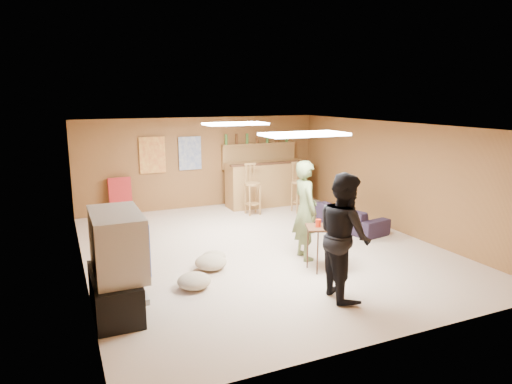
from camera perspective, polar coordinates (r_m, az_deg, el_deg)
name	(u,v)px	position (r m, az deg, el deg)	size (l,w,h in m)	color
ground	(260,248)	(8.34, 0.56, -7.00)	(7.00, 7.00, 0.00)	#C9B09A
ceiling	(261,126)	(7.90, 0.59, 8.27)	(6.00, 7.00, 0.02)	silver
wall_back	(202,163)	(11.28, -6.80, 3.68)	(6.00, 0.02, 2.20)	brown
wall_front	(394,248)	(5.17, 16.92, -6.70)	(6.00, 0.02, 2.20)	brown
wall_left	(79,205)	(7.36, -21.22, -1.49)	(0.02, 7.00, 2.20)	brown
wall_right	(395,177)	(9.66, 17.02, 1.85)	(0.02, 7.00, 2.20)	brown
tv_stand	(115,293)	(6.21, -17.24, -11.93)	(0.55, 1.30, 0.50)	black
dvd_box	(133,297)	(6.27, -15.14, -12.55)	(0.35, 0.50, 0.08)	#B2B2B7
tv_body	(117,243)	(5.99, -16.96, -6.15)	(0.60, 1.10, 0.80)	#B2B2B7
tv_screen	(142,240)	(6.03, -14.02, -5.86)	(0.02, 0.95, 0.65)	navy
bar_counter	(266,184)	(11.40, 1.31, 1.04)	(2.00, 0.60, 1.10)	olive
bar_lip	(271,163)	(11.08, 1.88, 3.61)	(2.10, 0.12, 0.05)	#3C2213
bar_shelf	(259,144)	(11.66, 0.39, 6.01)	(2.00, 0.18, 0.05)	olive
bar_backing	(259,156)	(11.72, 0.35, 4.56)	(2.00, 0.14, 0.60)	olive
poster_left	(152,155)	(10.92, -12.82, 4.52)	(0.60, 0.03, 0.85)	#BF3F26
poster_right	(190,153)	(11.13, -8.25, 4.82)	(0.55, 0.03, 0.80)	#334C99
folding_chair_stack	(120,197)	(10.79, -16.59, -0.63)	(0.50, 0.14, 0.90)	#B02021
ceiling_panel_front	(304,134)	(6.57, 6.05, 7.19)	(1.20, 0.60, 0.04)	white
ceiling_panel_back	(235,124)	(9.01, -2.60, 8.52)	(1.20, 0.60, 0.04)	white
person_olive	(305,210)	(7.65, 6.18, -2.27)	(0.61, 0.40, 1.67)	#5F6C3E
person_black	(344,236)	(6.28, 10.96, -5.37)	(0.84, 0.65, 1.72)	black
sofa	(348,217)	(9.66, 11.46, -3.07)	(1.67, 0.65, 0.49)	black
tray_table	(323,248)	(7.32, 8.43, -6.95)	(0.54, 0.43, 0.70)	#3C2213
cup_red_near	(318,223)	(7.18, 7.78, -3.87)	(0.09, 0.09, 0.12)	red
cup_red_far	(331,225)	(7.14, 9.37, -4.04)	(0.08, 0.08, 0.11)	red
cup_blue	(328,220)	(7.38, 8.93, -3.51)	(0.08, 0.08, 0.11)	#16319D
bar_stool_left	(253,187)	(10.49, -0.42, 0.68)	(0.42, 0.42, 1.32)	olive
bar_stool_right	(300,184)	(10.76, 5.48, 0.96)	(0.42, 0.42, 1.33)	olive
cushion_near_tv	(211,262)	(7.37, -5.67, -8.73)	(0.50, 0.50, 0.23)	tan
cushion_mid	(214,256)	(7.69, -5.27, -8.03)	(0.39, 0.39, 0.18)	tan
cushion_far	(194,281)	(6.71, -7.75, -10.96)	(0.48, 0.48, 0.22)	tan
bottle_row	(257,138)	(11.60, 0.16, 6.75)	(1.76, 0.08, 0.26)	#3F7233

